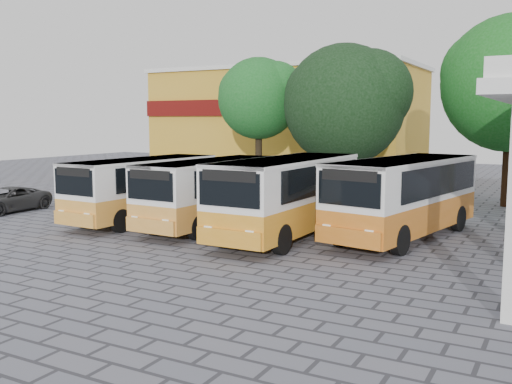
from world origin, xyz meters
The scene contains 9 objects.
ground centered at (0.00, 0.00, 0.00)m, with size 90.00×90.00×0.00m, color slate.
shophouse_block centered at (-11.00, 25.99, 4.16)m, with size 20.40×10.40×8.30m.
bus_far_left centered at (-6.95, 3.34, 1.53)m, with size 2.61×7.45×2.65m.
bus_centre_left centered at (-3.64, 3.61, 1.55)m, with size 2.52×7.50×2.68m.
bus_centre_right centered at (-0.15, 3.22, 1.67)m, with size 2.57×8.02×2.88m.
bus_far_right centered at (3.60, 5.06, 1.66)m, with size 3.81×8.32×2.87m.
tree_left centered at (-8.36, 16.33, 5.77)m, with size 5.33×5.07×8.15m.
tree_middle centered at (-2.51, 15.71, 5.36)m, with size 7.17×6.83×8.55m.
parked_car centered at (-14.16, 2.23, 0.57)m, with size 1.88×4.09×1.14m, color #2D2D2E.
Camera 1 is at (8.66, -15.27, 4.21)m, focal length 40.00 mm.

